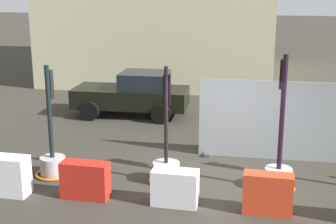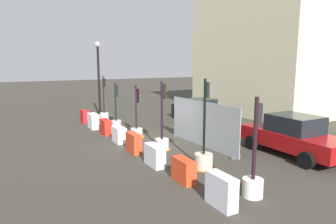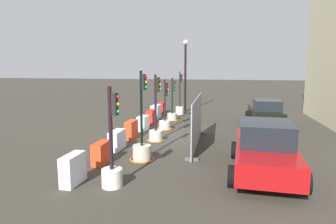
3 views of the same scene
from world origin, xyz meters
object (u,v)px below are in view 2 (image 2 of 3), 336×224
Objects in this scene: traffic_light_1 at (116,120)px; construction_barrier_2 at (106,127)px; car_black_sedan at (198,110)px; car_red_compact at (294,136)px; construction_barrier_3 at (119,135)px; construction_barrier_4 at (134,143)px; construction_barrier_0 at (84,116)px; construction_barrier_5 at (155,155)px; traffic_light_2 at (137,130)px; construction_barrier_7 at (221,191)px; traffic_light_3 at (162,137)px; street_lamp_post at (99,73)px; construction_barrier_1 at (93,121)px; construction_barrier_6 at (183,170)px; traffic_light_0 at (104,113)px; traffic_light_5 at (253,176)px; traffic_light_4 at (204,156)px.

traffic_light_1 is 2.58× the size of construction_barrier_2.
car_red_compact reaches higher than car_black_sedan.
construction_barrier_4 is at bearing -2.22° from construction_barrier_3.
construction_barrier_5 is (9.76, 0.02, -0.02)m from construction_barrier_0.
traffic_light_1 is at bearing -153.04° from car_red_compact.
traffic_light_2 is 2.77× the size of construction_barrier_7.
car_red_compact is at bearing 51.42° from traffic_light_3.
traffic_light_2 is 2.60m from traffic_light_3.
construction_barrier_0 is 3.50m from street_lamp_post.
construction_barrier_1 reaches higher than construction_barrier_0.
construction_barrier_6 is at bearing -6.39° from street_lamp_post.
traffic_light_3 is (7.97, -0.03, 0.00)m from traffic_light_0.
construction_barrier_0 is 0.92× the size of construction_barrier_2.
construction_barrier_2 is at bearing -41.90° from traffic_light_1.
construction_barrier_2 is (-9.69, -1.11, -0.21)m from traffic_light_5.
construction_barrier_4 is at bearing -156.39° from traffic_light_4.
traffic_light_3 reaches higher than traffic_light_0.
traffic_light_2 reaches higher than construction_barrier_0.
traffic_light_5 is (13.48, -0.12, 0.05)m from traffic_light_0.
construction_barrier_6 is (5.75, -0.03, 0.00)m from construction_barrier_3.
traffic_light_1 is 2.70× the size of construction_barrier_4.
construction_barrier_2 is (-7.10, -1.31, -0.07)m from traffic_light_4.
traffic_light_3 is 3.15× the size of construction_barrier_6.
traffic_light_1 is 0.68× the size of car_black_sedan.
construction_barrier_1 is (2.03, 0.00, 0.03)m from construction_barrier_0.
traffic_light_4 reaches higher than construction_barrier_7.
traffic_light_3 is at bearing 178.99° from traffic_light_5.
construction_barrier_4 is (3.92, -0.08, 0.02)m from construction_barrier_2.
traffic_light_5 is 7.79m from construction_barrier_3.
traffic_light_5 is 9.76m from construction_barrier_2.
construction_barrier_5 is (1.69, -1.31, -0.16)m from traffic_light_3.
construction_barrier_2 is at bearing 178.79° from construction_barrier_4.
car_red_compact is at bearing 44.55° from construction_barrier_3.
traffic_light_2 is 7.46m from street_lamp_post.
construction_barrier_5 is 9.44m from car_black_sedan.
construction_barrier_0 is 0.97× the size of construction_barrier_7.
construction_barrier_2 is at bearing -173.49° from traffic_light_5.
traffic_light_1 is 2.41× the size of construction_barrier_1.
traffic_light_2 is 1.21m from construction_barrier_3.
street_lamp_post is (-7.30, 1.43, 2.82)m from construction_barrier_3.
traffic_light_3 reaches higher than construction_barrier_4.
traffic_light_4 is at bearing 1.75° from traffic_light_2.
traffic_light_3 is at bearing -1.35° from street_lamp_post.
street_lamp_post is at bearing 170.71° from construction_barrier_4.
car_black_sedan is (-10.26, 5.68, 0.15)m from traffic_light_5.
construction_barrier_4 reaches higher than construction_barrier_6.
construction_barrier_3 is at bearing -151.19° from traffic_light_3.
construction_barrier_7 is at bearing -89.64° from traffic_light_5.
construction_barrier_2 is (1.22, -1.09, -0.06)m from traffic_light_1.
construction_barrier_1 is at bearing -170.92° from traffic_light_4.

